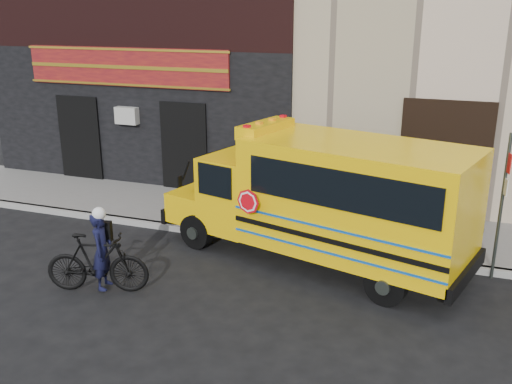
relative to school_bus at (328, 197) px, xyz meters
The scene contains 7 objects.
ground 3.10m from the school_bus, 132.43° to the right, with size 120.00×120.00×0.00m, color black.
curb 2.40m from the school_bus, 161.80° to the left, with size 40.00×0.20×0.15m, color gray.
sidewalk 3.13m from the school_bus, 131.02° to the left, with size 40.00×3.00×0.15m, color #64615D.
school_bus is the anchor object (origin of this frame).
sign_pole 3.41m from the school_bus, ahead, with size 0.09×0.26×3.03m.
bicycle 4.83m from the school_bus, 144.61° to the right, with size 0.56×2.00×1.20m, color black.
cyclist 4.69m from the school_bus, 145.08° to the right, with size 0.57×0.37×1.55m, color black.
Camera 1 is at (4.22, -9.15, 5.28)m, focal length 40.00 mm.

